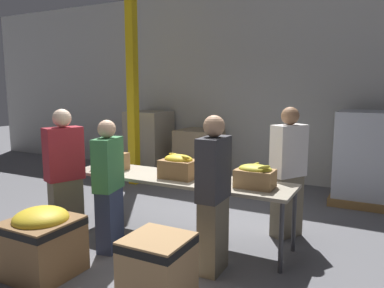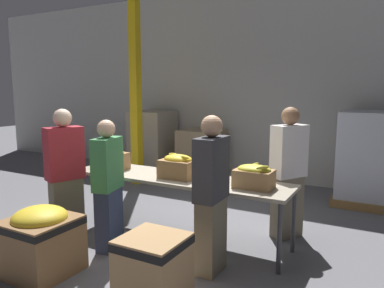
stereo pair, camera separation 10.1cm
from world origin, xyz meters
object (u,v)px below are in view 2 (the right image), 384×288
sorting_table (177,181)px  volunteer_0 (108,186)px  volunteer_2 (288,174)px  donation_bin_0 (41,238)px  banana_box_2 (254,176)px  pallet_stack_0 (372,159)px  pallet_stack_2 (202,155)px  banana_box_1 (178,166)px  support_pillar (135,84)px  volunteer_1 (211,196)px  volunteer_3 (65,176)px  pallet_stack_1 (153,143)px  banana_box_0 (111,158)px  donation_bin_1 (153,271)px

sorting_table → volunteer_0: (-0.54, -0.68, 0.02)m
volunteer_2 → volunteer_0: bearing=-19.9°
volunteer_2 → donation_bin_0: (-1.99, -2.21, -0.46)m
banana_box_2 → pallet_stack_0: (1.05, 2.88, -0.19)m
donation_bin_0 → pallet_stack_2: pallet_stack_2 is taller
banana_box_1 → volunteer_0: volunteer_0 is taller
volunteer_0 → support_pillar: bearing=18.2°
sorting_table → support_pillar: size_ratio=0.74×
volunteer_1 → pallet_stack_2: bearing=27.6°
volunteer_0 → volunteer_3: size_ratio=0.93×
support_pillar → pallet_stack_1: bearing=106.6°
banana_box_1 → volunteer_1: bearing=-37.2°
banana_box_0 → banana_box_1: 1.08m
banana_box_2 → volunteer_3: size_ratio=0.25×
volunteer_3 → banana_box_0: bearing=7.0°
banana_box_1 → pallet_stack_2: banana_box_1 is taller
banana_box_0 → pallet_stack_1: size_ratio=0.33×
banana_box_2 → pallet_stack_2: (-2.18, 2.96, -0.43)m
sorting_table → volunteer_2: size_ratio=1.74×
volunteer_1 → pallet_stack_1: bearing=40.9°
volunteer_1 → volunteer_2: 1.40m
banana_box_2 → pallet_stack_2: banana_box_2 is taller
donation_bin_0 → banana_box_2: bearing=38.8°
volunteer_0 → pallet_stack_2: 3.67m
banana_box_0 → banana_box_1: banana_box_1 is taller
pallet_stack_0 → pallet_stack_1: size_ratio=1.10×
volunteer_2 → volunteer_1: bearing=12.6°
sorting_table → banana_box_1: bearing=-46.6°
sorting_table → volunteer_2: bearing=31.0°
pallet_stack_0 → pallet_stack_1: 4.56m
sorting_table → support_pillar: 3.24m
volunteer_0 → pallet_stack_1: 4.18m
volunteer_2 → donation_bin_0: 3.01m
pallet_stack_0 → pallet_stack_2: size_ratio=1.45×
volunteer_2 → pallet_stack_0: 2.28m
banana_box_1 → banana_box_2: (0.99, 0.01, -0.01)m
volunteer_0 → volunteer_1: volunteer_1 is taller
banana_box_2 → volunteer_1: size_ratio=0.26×
volunteer_2 → donation_bin_0: volunteer_2 is taller
banana_box_0 → donation_bin_1: banana_box_0 is taller
banana_box_2 → donation_bin_1: 1.60m
banana_box_1 → donation_bin_0: size_ratio=0.61×
sorting_table → volunteer_2: volunteer_2 is taller
sorting_table → pallet_stack_0: pallet_stack_0 is taller
banana_box_2 → pallet_stack_2: bearing=126.4°
volunteer_2 → banana_box_0: bearing=-39.7°
pallet_stack_1 → donation_bin_0: bearing=-69.2°
volunteer_0 → pallet_stack_0: 4.39m
volunteer_1 → pallet_stack_2: (-1.92, 3.52, -0.30)m
volunteer_1 → volunteer_3: bearing=92.4°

